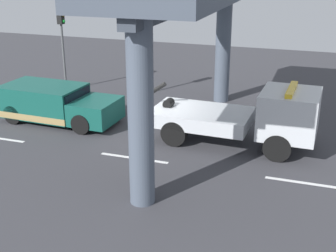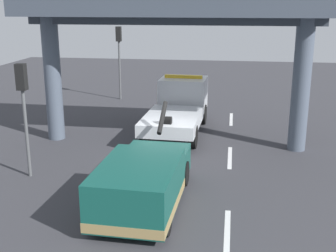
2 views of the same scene
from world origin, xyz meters
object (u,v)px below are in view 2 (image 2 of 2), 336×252
tow_truck_white (179,105)px  traffic_light_far (23,95)px  towed_van_green (143,183)px  traffic_light_mid (119,47)px

tow_truck_white → traffic_light_far: bearing=145.8°
tow_truck_white → towed_van_green: (-8.53, 0.03, -0.42)m
traffic_light_mid → traffic_light_far: bearing=180.0°
tow_truck_white → traffic_light_mid: size_ratio=1.60×
towed_van_green → traffic_light_far: 5.34m
traffic_light_mid → tow_truck_white: bearing=-144.1°
towed_van_green → traffic_light_far: bearing=68.1°
towed_van_green → traffic_light_far: (1.82, 4.52, 2.18)m
tow_truck_white → traffic_light_mid: bearing=35.9°
towed_van_green → traffic_light_mid: (14.82, 4.52, 2.54)m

